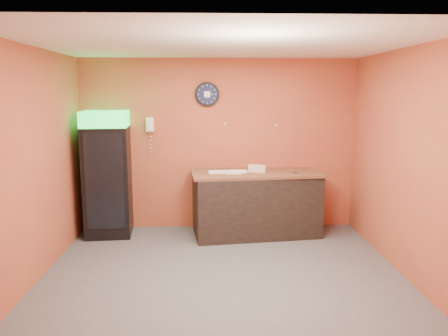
{
  "coord_description": "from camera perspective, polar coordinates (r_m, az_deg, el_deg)",
  "views": [
    {
      "loc": [
        -0.16,
        -5.17,
        2.26
      ],
      "look_at": [
        0.04,
        0.6,
        1.25
      ],
      "focal_mm": 35.0,
      "sensor_mm": 36.0,
      "label": 1
    }
  ],
  "objects": [
    {
      "name": "wrapped_sandwich_left",
      "position": [
        6.78,
        -0.83,
        -0.53
      ],
      "size": [
        0.29,
        0.14,
        0.04
      ],
      "primitive_type": "cube",
      "rotation": [
        0.0,
        0.0,
        0.09
      ],
      "color": "silver",
      "rests_on": "butcher_paper"
    },
    {
      "name": "left_wall",
      "position": [
        5.64,
        -23.66,
        0.3
      ],
      "size": [
        0.02,
        4.0,
        2.8
      ],
      "primitive_type": "cube",
      "color": "#AC5A30",
      "rests_on": "floor"
    },
    {
      "name": "wrapped_sandwich_right",
      "position": [
        6.82,
        1.72,
        -0.46
      ],
      "size": [
        0.29,
        0.11,
        0.04
      ],
      "primitive_type": "cube",
      "rotation": [
        0.0,
        0.0,
        -0.0
      ],
      "color": "silver",
      "rests_on": "butcher_paper"
    },
    {
      "name": "kitchen_tool",
      "position": [
        6.89,
        4.02,
        -0.29
      ],
      "size": [
        0.06,
        0.06,
        0.06
      ],
      "primitive_type": "cylinder",
      "color": "silver",
      "rests_on": "butcher_paper"
    },
    {
      "name": "beverage_cooler",
      "position": [
        7.09,
        -15.06,
        -0.98
      ],
      "size": [
        0.75,
        0.76,
        1.97
      ],
      "rotation": [
        0.0,
        0.0,
        0.09
      ],
      "color": "black",
      "rests_on": "floor"
    },
    {
      "name": "wall_phone",
      "position": [
        7.2,
        -9.66,
        5.59
      ],
      "size": [
        0.12,
        0.11,
        0.23
      ],
      "color": "white",
      "rests_on": "back_wall"
    },
    {
      "name": "sub_roll_stack",
      "position": [
        6.89,
        4.36,
        -0.08
      ],
      "size": [
        0.29,
        0.18,
        0.11
      ],
      "rotation": [
        0.0,
        0.0,
        -0.33
      ],
      "color": "beige",
      "rests_on": "butcher_paper"
    },
    {
      "name": "right_wall",
      "position": [
        5.77,
        22.76,
        0.56
      ],
      "size": [
        0.02,
        4.0,
        2.8
      ],
      "primitive_type": "cube",
      "color": "#AC5A30",
      "rests_on": "floor"
    },
    {
      "name": "floor",
      "position": [
        5.65,
        -0.17,
        -13.69
      ],
      "size": [
        4.5,
        4.5,
        0.0
      ],
      "primitive_type": "plane",
      "color": "#47474C",
      "rests_on": "ground"
    },
    {
      "name": "ceiling",
      "position": [
        5.2,
        -0.18,
        15.86
      ],
      "size": [
        4.5,
        4.0,
        0.02
      ],
      "primitive_type": "cube",
      "color": "white",
      "rests_on": "back_wall"
    },
    {
      "name": "wrapped_sandwich_mid",
      "position": [
        6.73,
        1.16,
        -0.62
      ],
      "size": [
        0.25,
        0.11,
        0.04
      ],
      "primitive_type": "cube",
      "rotation": [
        0.0,
        0.0,
        -0.03
      ],
      "color": "silver",
      "rests_on": "butcher_paper"
    },
    {
      "name": "prep_counter",
      "position": [
        7.01,
        4.18,
        -4.79
      ],
      "size": [
        2.04,
        1.11,
        0.97
      ],
      "primitive_type": "cube",
      "rotation": [
        0.0,
        0.0,
        0.13
      ],
      "color": "black",
      "rests_on": "floor"
    },
    {
      "name": "wall_clock",
      "position": [
        7.14,
        -2.22,
        9.61
      ],
      "size": [
        0.39,
        0.06,
        0.39
      ],
      "color": "black",
      "rests_on": "back_wall"
    },
    {
      "name": "butcher_paper",
      "position": [
        6.9,
        4.23,
        -0.71
      ],
      "size": [
        2.11,
        1.07,
        0.04
      ],
      "primitive_type": "cube",
      "rotation": [
        0.0,
        0.0,
        0.1
      ],
      "color": "brown",
      "rests_on": "prep_counter"
    },
    {
      "name": "back_wall",
      "position": [
        7.23,
        -0.67,
        3.06
      ],
      "size": [
        4.5,
        0.02,
        2.8
      ],
      "primitive_type": "cube",
      "color": "#AC5A30",
      "rests_on": "floor"
    }
  ]
}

